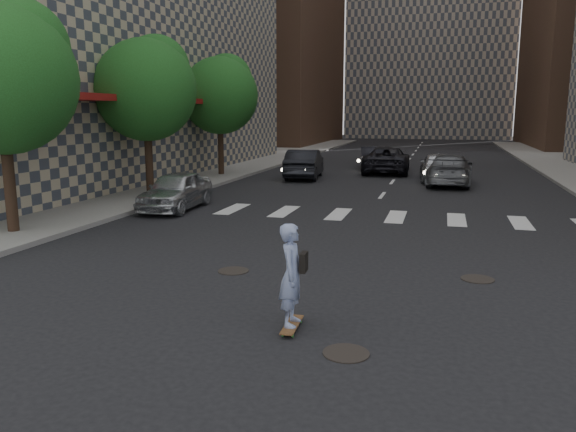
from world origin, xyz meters
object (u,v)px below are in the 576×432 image
at_px(silver_sedan, 176,190).
at_px(traffic_car_a, 304,164).
at_px(tree_b, 148,85).
at_px(tree_c, 221,92).
at_px(traffic_car_c, 387,160).
at_px(traffic_car_d, 438,166).
at_px(traffic_car_b, 450,170).
at_px(traffic_car_e, 373,157).
at_px(tree_a, 4,72).
at_px(skateboarder, 292,275).

xyz_separation_m(silver_sedan, traffic_car_a, (2.20, 10.99, 0.08)).
xyz_separation_m(tree_b, silver_sedan, (2.45, -2.72, -3.94)).
relative_size(tree_c, traffic_car_c, 1.18).
xyz_separation_m(tree_c, silver_sedan, (2.45, -10.72, -3.94)).
distance_m(tree_b, traffic_car_d, 15.19).
height_order(traffic_car_b, traffic_car_e, traffic_car_b).
relative_size(tree_b, tree_c, 1.00).
bearing_deg(traffic_car_c, silver_sedan, 64.94).
relative_size(tree_a, tree_b, 1.00).
height_order(tree_b, traffic_car_b, tree_b).
xyz_separation_m(traffic_car_b, traffic_car_e, (-4.70, 7.53, -0.05)).
height_order(tree_b, tree_c, same).
bearing_deg(traffic_car_d, tree_b, 33.59).
relative_size(tree_a, traffic_car_d, 1.46).
relative_size(tree_b, traffic_car_d, 1.46).
height_order(traffic_car_a, traffic_car_e, traffic_car_a).
relative_size(tree_a, traffic_car_a, 1.39).
bearing_deg(traffic_car_e, tree_c, 34.36).
bearing_deg(traffic_car_a, tree_b, 54.25).
bearing_deg(silver_sedan, tree_a, -117.76).
bearing_deg(tree_c, tree_b, -90.00).
bearing_deg(traffic_car_e, traffic_car_d, 116.57).
relative_size(skateboarder, traffic_car_a, 0.38).
xyz_separation_m(traffic_car_a, traffic_car_e, (2.92, 6.61, -0.07)).
bearing_deg(tree_b, skateboarder, -53.31).
relative_size(tree_a, skateboarder, 3.69).
bearing_deg(traffic_car_c, traffic_car_d, 129.10).
height_order(tree_a, tree_b, same).
bearing_deg(traffic_car_a, skateboarder, 96.84).
bearing_deg(skateboarder, traffic_car_d, 82.10).
relative_size(tree_a, traffic_car_b, 1.27).
height_order(tree_b, skateboarder, tree_b).
xyz_separation_m(tree_a, traffic_car_e, (7.57, 22.88, -3.94)).
distance_m(skateboarder, traffic_car_e, 27.89).
xyz_separation_m(traffic_car_d, traffic_car_e, (-4.13, 6.02, -0.06)).
bearing_deg(traffic_car_a, traffic_car_b, 166.76).
bearing_deg(tree_a, traffic_car_c, 66.70).
relative_size(silver_sedan, traffic_car_c, 0.74).
bearing_deg(traffic_car_c, tree_a, 64.36).
xyz_separation_m(skateboarder, traffic_car_d, (2.07, 21.79, -0.17)).
bearing_deg(traffic_car_d, traffic_car_c, -52.10).
height_order(traffic_car_a, traffic_car_c, traffic_car_a).
height_order(tree_b, traffic_car_c, tree_b).
xyz_separation_m(traffic_car_b, traffic_car_d, (-0.56, 1.51, 0.01)).
bearing_deg(traffic_car_a, silver_sedan, 72.30).
bearing_deg(tree_a, tree_b, 90.00).
height_order(tree_a, silver_sedan, tree_a).
bearing_deg(tree_c, traffic_car_d, 4.22).
xyz_separation_m(tree_c, traffic_car_a, (4.65, 0.27, -3.86)).
height_order(tree_c, traffic_car_d, tree_c).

